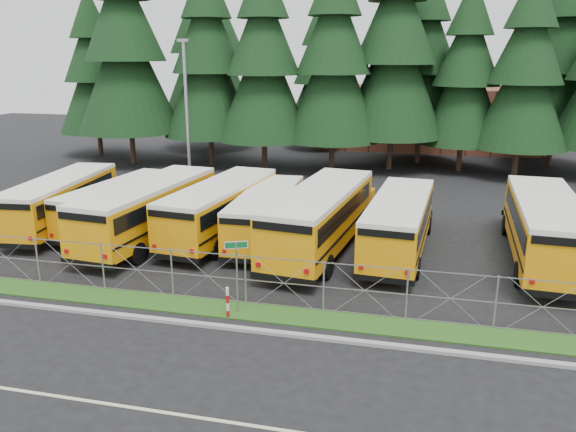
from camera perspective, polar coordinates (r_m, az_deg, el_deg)
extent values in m
plane|color=black|center=(22.46, -1.06, -8.11)|extent=(120.00, 120.00, 0.00)
cube|color=gray|center=(19.75, -3.31, -11.54)|extent=(50.00, 0.25, 0.12)
cube|color=#1B4012|center=(20.96, -2.22, -9.89)|extent=(50.00, 1.40, 0.06)
cube|color=beige|center=(15.84, -8.61, -19.65)|extent=(50.00, 0.12, 0.01)
cube|color=brown|center=(60.18, 14.19, 9.71)|extent=(22.00, 10.00, 6.00)
cylinder|color=#989CA1|center=(20.53, -5.20, -6.32)|extent=(0.06, 0.06, 2.80)
cube|color=#0D5E28|center=(20.08, -5.29, -2.95)|extent=(0.75, 0.34, 0.22)
cube|color=white|center=(20.08, -5.29, -2.95)|extent=(0.78, 0.34, 0.26)
cube|color=#0D5E28|center=(20.16, -5.28, -3.59)|extent=(0.24, 0.52, 0.18)
cylinder|color=#B20C0C|center=(20.55, -6.15, -8.76)|extent=(0.11, 0.11, 1.20)
cylinder|color=#989CA1|center=(37.46, -10.19, 9.41)|extent=(0.20, 0.20, 10.00)
cube|color=#989CA1|center=(37.23, -10.59, 17.14)|extent=(0.70, 0.35, 0.18)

